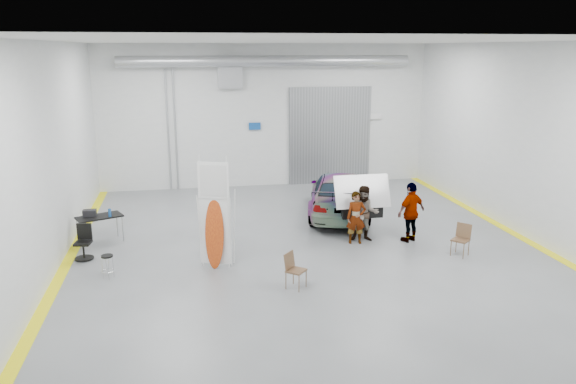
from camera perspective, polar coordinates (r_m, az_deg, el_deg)
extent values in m
plane|color=slate|center=(17.02, 1.87, -5.54)|extent=(16.00, 16.00, 0.00)
cube|color=silver|center=(16.23, -22.97, 3.31)|extent=(0.02, 16.00, 6.00)
cube|color=silver|center=(19.03, 23.08, 4.78)|extent=(0.02, 16.00, 6.00)
cube|color=silver|center=(24.03, -2.25, 7.70)|extent=(14.00, 0.02, 6.00)
cube|color=silver|center=(8.84, 13.41, -4.51)|extent=(14.00, 0.02, 6.00)
cube|color=silver|center=(16.00, 2.06, 15.10)|extent=(14.00, 16.00, 0.02)
cube|color=gray|center=(24.64, 4.28, 5.72)|extent=(3.60, 0.12, 4.20)
cube|color=#989AA1|center=(23.63, -5.94, 11.90)|extent=(1.00, 0.50, 1.20)
cylinder|color=#989AA1|center=(23.28, -2.08, 13.16)|extent=(11.90, 0.44, 0.44)
cube|color=#124796|center=(23.93, -3.40, 6.69)|extent=(0.50, 0.04, 0.30)
cube|color=white|center=(25.12, 8.77, 7.61)|extent=(0.70, 0.04, 0.25)
cylinder|color=#989AA1|center=(23.76, -11.36, 6.14)|extent=(0.08, 0.08, 5.00)
cylinder|color=#989AA1|center=(23.76, -12.09, 6.10)|extent=(0.08, 0.08, 5.00)
cube|color=yellow|center=(16.98, -21.48, -6.61)|extent=(0.30, 16.00, 0.01)
cube|color=yellow|center=(19.61, 21.85, -3.86)|extent=(0.30, 16.00, 0.01)
imported|color=white|center=(20.13, 5.29, -0.17)|extent=(3.49, 5.62, 1.52)
imported|color=#987253|center=(17.18, 6.94, -2.60)|extent=(0.64, 0.47, 1.62)
imported|color=teal|center=(17.41, 7.83, -2.19)|extent=(0.97, 0.81, 1.75)
imported|color=#965332|center=(17.59, 12.40, -2.00)|extent=(1.17, 0.86, 1.87)
cube|color=white|center=(15.25, -7.14, -3.93)|extent=(0.84, 0.33, 1.86)
ellipsoid|color=orange|center=(15.19, -7.11, -4.21)|extent=(0.57, 0.40, 1.97)
cube|color=white|center=(14.85, -7.30, 1.17)|extent=(0.81, 0.31, 0.98)
cylinder|color=white|center=(15.08, -8.58, -2.13)|extent=(0.02, 0.02, 3.11)
cylinder|color=white|center=(15.12, -5.83, -2.00)|extent=(0.02, 0.02, 3.11)
cube|color=brown|center=(14.02, 0.83, -7.99)|extent=(0.59, 0.60, 0.04)
cube|color=brown|center=(14.11, 0.68, -6.81)|extent=(0.35, 0.38, 0.41)
cube|color=brown|center=(16.86, 17.11, -4.69)|extent=(0.61, 0.61, 0.04)
cube|color=brown|center=(16.95, 16.86, -3.71)|extent=(0.35, 0.39, 0.42)
cylinder|color=black|center=(15.28, -17.91, -6.21)|extent=(0.30, 0.30, 0.04)
torus|color=silver|center=(15.43, -17.79, -7.64)|extent=(0.32, 0.32, 0.02)
cylinder|color=#989AA1|center=(18.00, -20.56, -4.02)|extent=(0.03, 0.03, 0.80)
cylinder|color=#989AA1|center=(17.83, -16.70, -3.87)|extent=(0.03, 0.03, 0.80)
cylinder|color=#989AA1|center=(18.52, -20.29, -3.48)|extent=(0.03, 0.03, 0.80)
cylinder|color=#989AA1|center=(18.35, -16.53, -3.34)|extent=(0.03, 0.03, 0.80)
cube|color=black|center=(18.05, -18.63, -2.40)|extent=(1.48, 1.14, 0.04)
cylinder|color=#19509A|center=(17.86, -17.66, -2.02)|extent=(0.09, 0.09, 0.24)
cube|color=black|center=(18.11, -19.51, -2.02)|extent=(0.39, 0.24, 0.20)
cylinder|color=black|center=(17.00, -19.98, -6.33)|extent=(0.53, 0.53, 0.04)
cylinder|color=black|center=(16.92, -20.05, -5.62)|extent=(0.06, 0.06, 0.45)
cube|color=black|center=(16.85, -20.11, -4.90)|extent=(0.50, 0.50, 0.07)
cube|color=black|center=(16.96, -20.09, -3.77)|extent=(0.42, 0.12, 0.47)
cube|color=silver|center=(17.74, 7.44, 0.37)|extent=(1.77, 1.08, 0.04)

